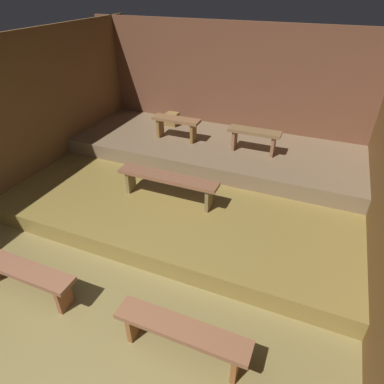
# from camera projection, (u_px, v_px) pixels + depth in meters

# --- Properties ---
(ground) EXTENTS (5.86, 6.21, 0.08)m
(ground) POSITION_uv_depth(u_px,v_px,m) (173.00, 224.00, 4.91)
(ground) COLOR olive
(wall_back) EXTENTS (5.86, 0.06, 2.39)m
(wall_back) POSITION_uv_depth(u_px,v_px,m) (233.00, 90.00, 6.36)
(wall_back) COLOR brown
(wall_back) RESTS_ON ground
(wall_left) EXTENTS (0.06, 6.21, 2.39)m
(wall_left) POSITION_uv_depth(u_px,v_px,m) (18.00, 120.00, 5.06)
(wall_left) COLOR brown
(wall_left) RESTS_ON ground
(platform_lower) EXTENTS (5.06, 3.70, 0.25)m
(platform_lower) POSITION_uv_depth(u_px,v_px,m) (195.00, 186.00, 5.48)
(platform_lower) COLOR olive
(platform_lower) RESTS_ON ground
(platform_middle) EXTENTS (5.06, 1.83, 0.25)m
(platform_middle) POSITION_uv_depth(u_px,v_px,m) (215.00, 149.00, 6.06)
(platform_middle) COLOR #786147
(platform_middle) RESTS_ON platform_lower
(bench_floor_left) EXTENTS (1.28, 0.25, 0.40)m
(bench_floor_left) POSITION_uv_depth(u_px,v_px,m) (23.00, 273.00, 3.64)
(bench_floor_left) COLOR brown
(bench_floor_left) RESTS_ON ground
(bench_floor_right) EXTENTS (1.28, 0.25, 0.40)m
(bench_floor_right) POSITION_uv_depth(u_px,v_px,m) (182.00, 333.00, 3.02)
(bench_floor_right) COLOR brown
(bench_floor_right) RESTS_ON ground
(bench_lower_center) EXTENTS (1.50, 0.25, 0.40)m
(bench_lower_center) POSITION_uv_depth(u_px,v_px,m) (168.00, 181.00, 4.77)
(bench_lower_center) COLOR brown
(bench_lower_center) RESTS_ON platform_lower
(bench_middle_left) EXTENTS (0.87, 0.25, 0.40)m
(bench_middle_left) POSITION_uv_depth(u_px,v_px,m) (176.00, 124.00, 5.98)
(bench_middle_left) COLOR brown
(bench_middle_left) RESTS_ON platform_middle
(bench_middle_right) EXTENTS (0.87, 0.25, 0.40)m
(bench_middle_right) POSITION_uv_depth(u_px,v_px,m) (254.00, 136.00, 5.53)
(bench_middle_right) COLOR brown
(bench_middle_right) RESTS_ON platform_middle
(wooden_crate_middle) EXTENTS (0.24, 0.24, 0.24)m
(wooden_crate_middle) POSITION_uv_depth(u_px,v_px,m) (172.00, 119.00, 6.66)
(wooden_crate_middle) COLOR olive
(wooden_crate_middle) RESTS_ON platform_middle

